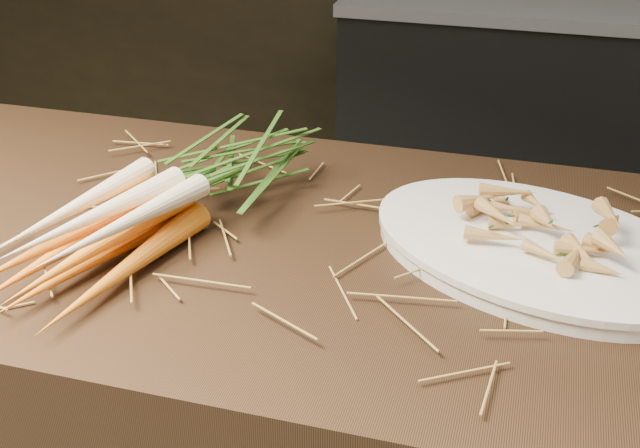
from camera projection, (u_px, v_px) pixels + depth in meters
The scene contains 5 objects.
back_counter at pixel (608, 123), 2.79m from camera, with size 1.82×0.62×0.84m.
straw_bedding at pixel (472, 257), 1.04m from camera, with size 1.40×0.60×0.02m, color olive, non-canonical shape.
root_veg_bunch at pixel (179, 188), 1.12m from camera, with size 0.31×0.59×0.11m.
serving_platter at pixel (536, 251), 1.05m from camera, with size 0.45×0.30×0.02m, color white, non-canonical shape.
roasted_veg_heap at pixel (540, 226), 1.03m from camera, with size 0.22×0.16×0.05m, color #A77430, non-canonical shape.
Camera 1 is at (0.06, -0.61, 1.44)m, focal length 45.00 mm.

